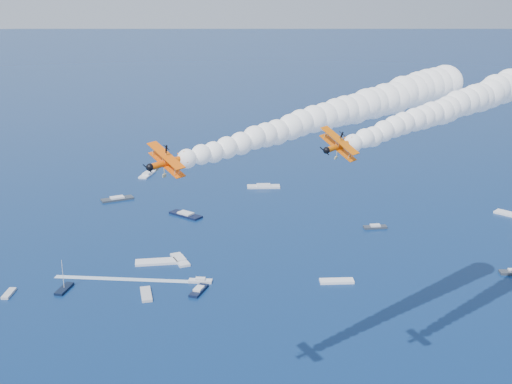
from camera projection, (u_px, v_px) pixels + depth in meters
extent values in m
cube|color=silver|center=(200.00, 281.00, 188.03)|extent=(6.80, 3.89, 0.70)
cube|color=silver|center=(264.00, 187.00, 270.07)|extent=(13.47, 6.40, 0.70)
cube|color=white|center=(337.00, 281.00, 188.01)|extent=(9.75, 4.46, 0.70)
cube|color=silver|center=(180.00, 260.00, 201.79)|extent=(5.16, 10.43, 0.70)
cube|color=silver|center=(146.00, 294.00, 180.35)|extent=(2.79, 8.43, 0.70)
cube|color=black|center=(64.00, 289.00, 183.42)|extent=(5.08, 7.60, 0.70)
cube|color=#323A43|center=(117.00, 199.00, 255.41)|extent=(12.43, 6.48, 0.70)
cube|color=black|center=(186.00, 215.00, 238.92)|extent=(11.28, 12.13, 0.70)
cube|color=black|center=(199.00, 291.00, 182.42)|extent=(6.23, 8.03, 0.70)
cube|color=white|center=(157.00, 262.00, 200.48)|extent=(13.03, 4.95, 0.70)
cube|color=white|center=(147.00, 174.00, 286.10)|extent=(8.02, 11.73, 0.70)
cube|color=silver|center=(9.00, 293.00, 180.79)|extent=(3.43, 6.37, 0.70)
cube|color=#313742|center=(375.00, 227.00, 227.44)|extent=(7.98, 3.18, 0.70)
cube|color=white|center=(122.00, 279.00, 189.96)|extent=(36.90, 13.12, 0.04)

